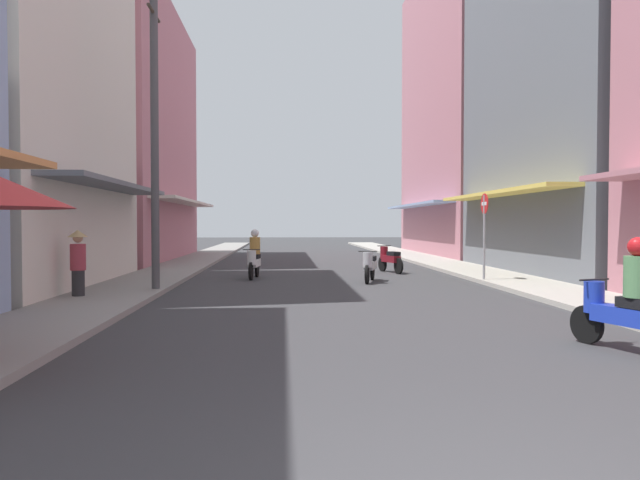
{
  "coord_description": "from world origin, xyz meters",
  "views": [
    {
      "loc": [
        -1.4,
        -3.01,
        1.75
      ],
      "look_at": [
        0.15,
        21.29,
        1.08
      ],
      "focal_mm": 32.65,
      "sensor_mm": 36.0,
      "label": 1
    }
  ],
  "objects_px": {
    "pedestrian_midway": "(78,261)",
    "motorbike_maroon": "(390,259)",
    "motorbike_blue": "(626,301)",
    "motorbike_silver": "(370,265)",
    "utility_pole": "(155,139)",
    "motorbike_white": "(254,257)",
    "street_sign_no_entry": "(484,225)"
  },
  "relations": [
    {
      "from": "motorbike_blue",
      "to": "motorbike_maroon",
      "type": "bearing_deg",
      "value": 93.56
    },
    {
      "from": "motorbike_white",
      "to": "pedestrian_midway",
      "type": "height_order",
      "value": "pedestrian_midway"
    },
    {
      "from": "motorbike_maroon",
      "to": "street_sign_no_entry",
      "type": "bearing_deg",
      "value": -62.3
    },
    {
      "from": "motorbike_blue",
      "to": "motorbike_silver",
      "type": "distance_m",
      "value": 9.96
    },
    {
      "from": "motorbike_white",
      "to": "motorbike_silver",
      "type": "height_order",
      "value": "motorbike_white"
    },
    {
      "from": "motorbike_maroon",
      "to": "motorbike_blue",
      "type": "bearing_deg",
      "value": -86.44
    },
    {
      "from": "motorbike_maroon",
      "to": "pedestrian_midway",
      "type": "distance_m",
      "value": 11.16
    },
    {
      "from": "motorbike_maroon",
      "to": "street_sign_no_entry",
      "type": "relative_size",
      "value": 0.66
    },
    {
      "from": "motorbike_white",
      "to": "pedestrian_midway",
      "type": "relative_size",
      "value": 1.12
    },
    {
      "from": "motorbike_maroon",
      "to": "motorbike_silver",
      "type": "xyz_separation_m",
      "value": [
        -1.23,
        -3.38,
        0.0
      ]
    },
    {
      "from": "motorbike_white",
      "to": "street_sign_no_entry",
      "type": "relative_size",
      "value": 0.68
    },
    {
      "from": "pedestrian_midway",
      "to": "utility_pole",
      "type": "xyz_separation_m",
      "value": [
        1.43,
        1.42,
        2.98
      ]
    },
    {
      "from": "motorbike_blue",
      "to": "street_sign_no_entry",
      "type": "height_order",
      "value": "street_sign_no_entry"
    },
    {
      "from": "utility_pole",
      "to": "motorbike_white",
      "type": "bearing_deg",
      "value": 59.68
    },
    {
      "from": "motorbike_white",
      "to": "pedestrian_midway",
      "type": "distance_m",
      "value": 6.49
    },
    {
      "from": "street_sign_no_entry",
      "to": "motorbike_white",
      "type": "bearing_deg",
      "value": 163.39
    },
    {
      "from": "pedestrian_midway",
      "to": "street_sign_no_entry",
      "type": "bearing_deg",
      "value": 17.26
    },
    {
      "from": "motorbike_white",
      "to": "motorbike_blue",
      "type": "relative_size",
      "value": 1.04
    },
    {
      "from": "pedestrian_midway",
      "to": "street_sign_no_entry",
      "type": "distance_m",
      "value": 11.09
    },
    {
      "from": "pedestrian_midway",
      "to": "motorbike_maroon",
      "type": "bearing_deg",
      "value": 40.48
    },
    {
      "from": "motorbike_white",
      "to": "motorbike_blue",
      "type": "height_order",
      "value": "same"
    },
    {
      "from": "motorbike_blue",
      "to": "street_sign_no_entry",
      "type": "xyz_separation_m",
      "value": [
        1.26,
        9.17,
        1.01
      ]
    },
    {
      "from": "utility_pole",
      "to": "street_sign_no_entry",
      "type": "height_order",
      "value": "utility_pole"
    },
    {
      "from": "motorbike_maroon",
      "to": "utility_pole",
      "type": "height_order",
      "value": "utility_pole"
    },
    {
      "from": "motorbike_white",
      "to": "street_sign_no_entry",
      "type": "xyz_separation_m",
      "value": [
        6.85,
        -2.04,
        1.01
      ]
    },
    {
      "from": "motorbike_white",
      "to": "motorbike_silver",
      "type": "xyz_separation_m",
      "value": [
        3.54,
        -1.46,
        -0.2
      ]
    },
    {
      "from": "motorbike_blue",
      "to": "motorbike_silver",
      "type": "relative_size",
      "value": 0.99
    },
    {
      "from": "motorbike_white",
      "to": "motorbike_silver",
      "type": "distance_m",
      "value": 3.83
    },
    {
      "from": "motorbike_silver",
      "to": "utility_pole",
      "type": "xyz_separation_m",
      "value": [
        -5.82,
        -2.44,
        3.39
      ]
    },
    {
      "from": "motorbike_silver",
      "to": "utility_pole",
      "type": "distance_m",
      "value": 7.16
    },
    {
      "from": "pedestrian_midway",
      "to": "utility_pole",
      "type": "bearing_deg",
      "value": 44.77
    },
    {
      "from": "motorbike_silver",
      "to": "pedestrian_midway",
      "type": "bearing_deg",
      "value": -151.97
    }
  ]
}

